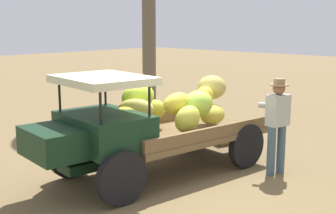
# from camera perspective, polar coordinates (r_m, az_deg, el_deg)

# --- Properties ---
(ground_plane) EXTENTS (60.00, 60.00, 0.00)m
(ground_plane) POSITION_cam_1_polar(r_m,az_deg,el_deg) (7.99, -0.63, -9.04)
(ground_plane) COLOR brown
(truck) EXTENTS (4.59, 2.20, 1.86)m
(truck) POSITION_cam_1_polar(r_m,az_deg,el_deg) (7.84, -2.86, -2.28)
(truck) COLOR black
(truck) RESTS_ON ground
(farmer) EXTENTS (0.52, 0.49, 1.74)m
(farmer) POSITION_cam_1_polar(r_m,az_deg,el_deg) (8.18, 13.71, -1.63)
(farmer) COLOR #445A68
(farmer) RESTS_ON ground
(wooden_crate) EXTENTS (0.60, 0.52, 0.36)m
(wooden_crate) POSITION_cam_1_polar(r_m,az_deg,el_deg) (10.27, 7.22, -3.57)
(wooden_crate) COLOR olive
(wooden_crate) RESTS_ON ground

